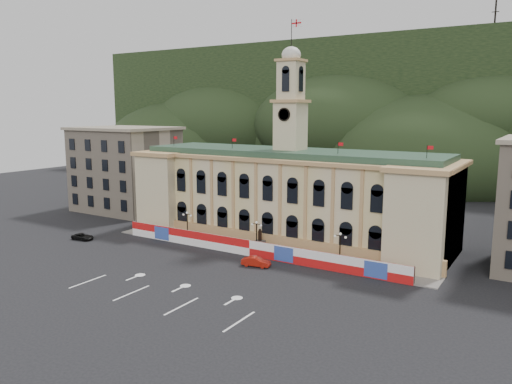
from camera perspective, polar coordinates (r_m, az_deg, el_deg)
The scene contains 13 objects.
ground at distance 66.33m, azimuth -7.79°, elevation -10.44°, with size 260.00×260.00×0.00m, color black.
lane_markings at distance 62.81m, azimuth -10.75°, elevation -11.68°, with size 26.00×10.00×0.02m, color white, non-canonical shape.
hill_ridge at distance 174.57m, azimuth 18.65°, elevation 7.97°, with size 230.00×80.00×64.00m.
city_hall at distance 86.72m, azimuth 3.75°, elevation -0.28°, with size 56.20×17.60×37.10m.
side_building_left at distance 115.22m, azimuth -14.68°, elevation 2.59°, with size 21.00×17.00×18.60m.
hoarding_fence at distance 77.53m, azimuth -0.65°, elevation -6.43°, with size 50.00×0.44×2.50m.
pavement at distance 80.07m, azimuth 0.35°, elevation -6.79°, with size 56.00×5.50×0.16m, color slate.
statue at distance 79.98m, azimuth 0.44°, elevation -5.98°, with size 1.40×1.40×3.72m.
lamp_left at distance 86.63m, azimuth -7.86°, elevation -3.58°, with size 1.96×0.44×5.15m.
lamp_center at distance 78.67m, azimuth 0.07°, elevation -4.82°, with size 1.96×0.44×5.15m.
lamp_right at distance 72.56m, azimuth 9.58°, elevation -6.19°, with size 1.96×0.44×5.15m.
red_sedan at distance 72.73m, azimuth 0.01°, elevation -7.97°, with size 4.42×2.27×1.39m, color #A1170B.
black_suv at distance 92.18m, azimuth -19.19°, elevation -4.84°, with size 4.21×2.30×1.12m, color black.
Camera 1 is at (39.99, -47.92, 22.45)m, focal length 35.00 mm.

